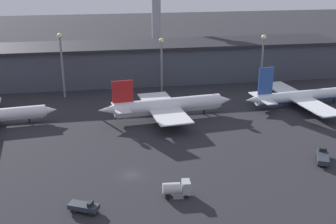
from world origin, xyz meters
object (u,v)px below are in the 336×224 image
Objects in this scene: service_vehicle_3 at (84,207)px; service_vehicle_0 at (323,157)px; airplane_3 at (302,96)px; airplane_2 at (167,106)px; control_tower at (156,2)px; service_vehicle_2 at (177,188)px.

service_vehicle_0 is at bearing 38.32° from service_vehicle_3.
airplane_3 is at bearing 62.43° from service_vehicle_3.
airplane_3 is (45.78, 4.33, -0.67)m from airplane_2.
control_tower reaches higher than service_vehicle_0.
control_tower reaches higher than airplane_3.
airplane_2 is at bearing 86.70° from service_vehicle_2.
service_vehicle_2 reaches higher than service_vehicle_3.
service_vehicle_3 is (-69.72, -51.85, -2.04)m from airplane_3.
airplane_3 is at bearing 6.86° from service_vehicle_0.
airplane_2 is 6.71× the size of service_vehicle_3.
service_vehicle_0 is 38.63m from service_vehicle_2.
control_tower is (33.09, 135.64, 24.95)m from service_vehicle_3.
airplane_3 is 41.80m from service_vehicle_0.
control_tower is at bearing 107.09° from airplane_3.
service_vehicle_0 is at bearing -115.79° from airplane_3.
airplane_2 is 91.34m from control_tower.
airplane_2 is at bearing 68.49° from service_vehicle_0.
service_vehicle_3 is at bearing -149.88° from airplane_3.
service_vehicle_2 is at bearing -103.39° from airplane_2.
service_vehicle_3 is (-23.94, -47.52, -2.71)m from airplane_2.
service_vehicle_0 is at bearing -54.16° from airplane_2.
service_vehicle_2 is (-5.39, -44.77, -2.04)m from airplane_2.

